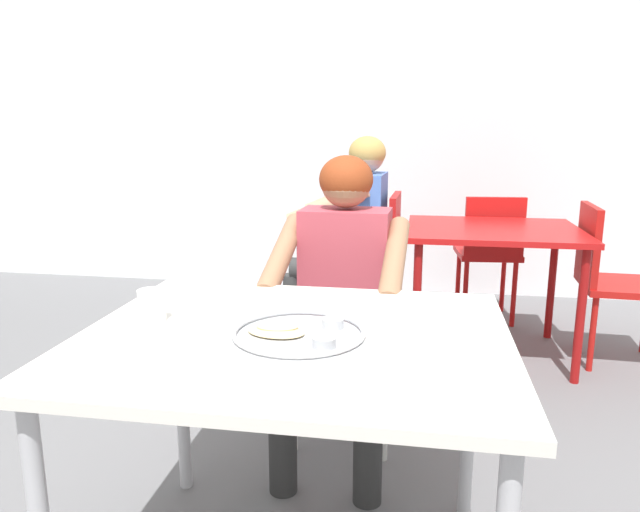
{
  "coord_description": "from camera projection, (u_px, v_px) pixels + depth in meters",
  "views": [
    {
      "loc": [
        0.36,
        -1.3,
        1.27
      ],
      "look_at": [
        0.08,
        0.35,
        0.9
      ],
      "focal_mm": 33.02,
      "sensor_mm": 36.0,
      "label": 1
    }
  ],
  "objects": [
    {
      "name": "back_wall",
      "position": [
        375.0,
        68.0,
        4.4
      ],
      "size": [
        12.0,
        0.12,
        3.4
      ],
      "primitive_type": "cube",
      "color": "white",
      "rests_on": "ground"
    },
    {
      "name": "table_foreground",
      "position": [
        294.0,
        360.0,
        1.53
      ],
      "size": [
        1.1,
        0.9,
        0.75
      ],
      "color": "silver",
      "rests_on": "ground"
    },
    {
      "name": "thali_tray",
      "position": [
        299.0,
        333.0,
        1.48
      ],
      "size": [
        0.34,
        0.34,
        0.03
      ],
      "color": "#B7BABF",
      "rests_on": "table_foreground"
    },
    {
      "name": "drinking_cup",
      "position": [
        152.0,
        305.0,
        1.59
      ],
      "size": [
        0.07,
        0.07,
        0.09
      ],
      "color": "white",
      "rests_on": "table_foreground"
    },
    {
      "name": "chair_foreground",
      "position": [
        350.0,
        315.0,
        2.48
      ],
      "size": [
        0.46,
        0.45,
        0.87
      ],
      "color": "silver",
      "rests_on": "ground"
    },
    {
      "name": "diner_foreground",
      "position": [
        341.0,
        283.0,
        2.22
      ],
      "size": [
        0.5,
        0.56,
        1.17
      ],
      "color": "#2B2B2B",
      "rests_on": "ground"
    },
    {
      "name": "table_background_red",
      "position": [
        493.0,
        243.0,
        3.23
      ],
      "size": [
        0.92,
        0.79,
        0.73
      ],
      "color": "#B71414",
      "rests_on": "ground"
    },
    {
      "name": "chair_red_left",
      "position": [
        377.0,
        259.0,
        3.42
      ],
      "size": [
        0.41,
        0.43,
        0.9
      ],
      "color": "#AC1515",
      "rests_on": "ground"
    },
    {
      "name": "chair_red_right",
      "position": [
        609.0,
        273.0,
        3.17
      ],
      "size": [
        0.46,
        0.45,
        0.86
      ],
      "color": "#B01512",
      "rests_on": "ground"
    },
    {
      "name": "chair_red_far",
      "position": [
        490.0,
        248.0,
        3.82
      ],
      "size": [
        0.42,
        0.43,
        0.84
      ],
      "color": "red",
      "rests_on": "ground"
    },
    {
      "name": "patron_background",
      "position": [
        350.0,
        224.0,
        3.35
      ],
      "size": [
        0.57,
        0.51,
        1.22
      ],
      "color": "#323232",
      "rests_on": "ground"
    }
  ]
}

